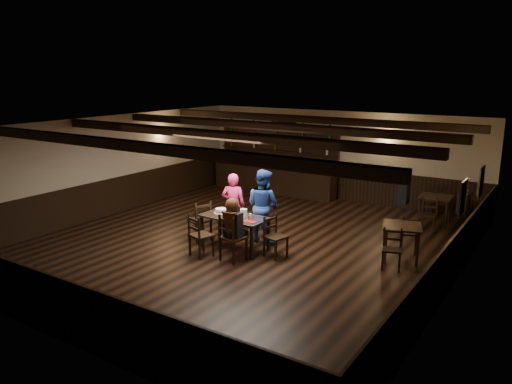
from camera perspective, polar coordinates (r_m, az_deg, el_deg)
The scene contains 25 objects.
ground at distance 11.51m, azimuth -1.15°, elevation -5.90°, with size 10.00×10.00×0.00m, color black.
room_shell at distance 11.07m, azimuth -1.04°, elevation 2.69°, with size 9.02×10.02×2.71m.
dining_table at distance 10.98m, azimuth -2.47°, elevation -3.23°, with size 1.53×0.81×0.75m.
chair_near_left at distance 10.61m, azimuth -6.65°, elevation -4.62°, with size 0.53×0.52×0.92m.
chair_near_right at distance 10.28m, azimuth -2.98°, elevation -4.89°, with size 0.54×0.52×1.00m.
chair_end_left at distance 11.58m, azimuth -6.26°, elevation -2.96°, with size 0.55×0.56×0.95m.
chair_end_right at distance 10.60m, azimuth 1.98°, elevation -4.67°, with size 0.48×0.49×0.89m.
chair_far_pushed at distance 12.44m, azimuth -2.60°, elevation -1.63°, with size 0.52×0.50×0.99m.
woman_pink at distance 11.77m, azimuth -2.61°, elevation -1.53°, with size 0.56×0.37×1.54m, color #EC2F7F.
man_blue at distance 11.42m, azimuth 0.81°, elevation -1.57°, with size 0.83×0.64×1.70m, color navy.
seated_person at distance 10.23m, azimuth -2.71°, elevation -3.29°, with size 0.37×0.56×0.91m.
cake at distance 11.22m, azimuth -4.01°, elevation -2.18°, with size 0.33×0.33×0.10m.
plate_stack_a at distance 10.95m, azimuth -2.67°, elevation -2.42°, with size 0.15×0.15×0.14m, color white.
plate_stack_b at distance 10.87m, azimuth -1.42°, elevation -2.41°, with size 0.16×0.16×0.18m, color white.
tea_light at distance 10.99m, azimuth -2.20°, elevation -2.60°, with size 0.04×0.04×0.06m.
salt_shaker at distance 10.66m, azimuth -1.40°, elevation -3.02°, with size 0.03×0.03×0.08m, color silver.
pepper_shaker at distance 10.64m, azimuth -0.79°, elevation -2.98°, with size 0.04×0.04×0.10m, color #A5A8AD.
drink_glass at distance 10.82m, azimuth -0.62°, elevation -2.72°, with size 0.06×0.06×0.09m, color silver.
menu_red at distance 10.61m, azimuth -0.69°, elevation -3.32°, with size 0.30×0.21×0.00m, color maroon.
menu_blue at distance 10.70m, azimuth 0.28°, elevation -3.16°, with size 0.29×0.20×0.00m, color #0D1143.
bar_counter at distance 16.24m, azimuth 2.15°, elevation 2.53°, with size 4.48×0.70×2.20m.
back_table_a at distance 10.79m, azimuth 16.36°, elevation -4.19°, with size 0.96×0.96×0.75m.
back_table_b at distance 13.51m, azimuth 19.81°, elevation -0.90°, with size 0.83×0.83×0.75m.
bg_patron_left at distance 13.55m, azimuth 16.56°, elevation 0.33°, with size 0.24×0.39×0.79m.
bg_patron_right at distance 13.18m, azimuth 22.68°, elevation -0.66°, with size 0.27×0.39×0.73m.
Camera 1 is at (6.11, -8.96, 3.84)m, focal length 35.00 mm.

